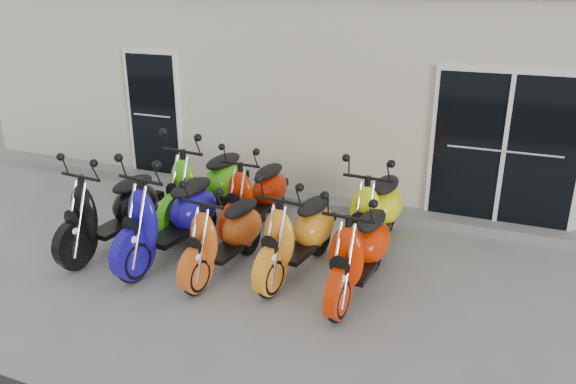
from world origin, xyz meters
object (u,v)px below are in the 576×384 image
scooter_back_green (206,175)px  scooter_back_red (256,184)px  scooter_back_yellow (377,200)px  scooter_front_blue (170,204)px  scooter_front_black (111,199)px  scooter_front_orange_a (224,224)px  scooter_front_orange_b (298,222)px  scooter_front_red (360,239)px

scooter_back_green → scooter_back_red: size_ratio=1.12×
scooter_back_yellow → scooter_front_blue: bearing=-150.1°
scooter_back_red → scooter_back_yellow: (1.77, -0.05, 0.04)m
scooter_front_blue → scooter_back_green: bearing=104.3°
scooter_front_blue → scooter_back_yellow: scooter_front_blue is taller
scooter_back_red → scooter_back_green: bearing=-168.5°
scooter_front_black → scooter_front_orange_a: size_ratio=1.11×
scooter_front_orange_b → scooter_front_orange_a: bearing=-152.5°
scooter_front_red → scooter_back_yellow: scooter_back_yellow is taller
scooter_back_red → scooter_back_yellow: size_ratio=0.95×
scooter_back_green → scooter_front_orange_a: bearing=-44.9°
scooter_back_green → scooter_front_red: bearing=-15.7°
scooter_front_orange_b → scooter_back_green: bearing=160.7°
scooter_front_black → scooter_front_orange_b: (2.52, 0.30, -0.03)m
scooter_front_red → scooter_back_red: scooter_back_red is taller
scooter_front_blue → scooter_back_yellow: size_ratio=1.04×
scooter_front_red → scooter_front_orange_b: bearing=172.2°
scooter_back_yellow → scooter_front_orange_a: bearing=-137.8°
scooter_front_blue → scooter_front_orange_b: 1.67m
scooter_front_black → scooter_front_orange_b: scooter_front_black is taller
scooter_back_green → scooter_back_red: 0.77m
scooter_back_green → scooter_back_red: bearing=15.0°
scooter_front_black → scooter_front_orange_a: bearing=4.9°
scooter_front_blue → scooter_front_orange_b: (1.65, 0.23, -0.07)m
scooter_back_red → scooter_front_orange_a: bearing=-77.8°
scooter_front_orange_b → scooter_back_green: 2.03m
scooter_front_orange_b → scooter_front_red: bearing=-3.4°
scooter_front_red → scooter_back_red: size_ratio=1.00×
scooter_front_blue → scooter_front_red: bearing=8.4°
scooter_back_yellow → scooter_front_red: bearing=-82.3°
scooter_front_orange_a → scooter_front_red: (1.65, 0.14, 0.04)m
scooter_front_red → scooter_front_black: bearing=-174.2°
scooter_front_orange_b → scooter_front_red: (0.81, -0.16, -0.00)m
scooter_front_black → scooter_front_blue: size_ratio=0.95×
scooter_front_orange_a → scooter_back_green: 1.56m
scooter_front_blue → scooter_front_black: bearing=-169.2°
scooter_front_blue → scooter_front_orange_a: size_ratio=1.17×
scooter_front_orange_a → scooter_front_orange_b: bearing=25.1°
scooter_front_orange_a → scooter_front_black: bearing=-174.8°
scooter_back_red → scooter_back_yellow: scooter_back_yellow is taller
scooter_back_red → scooter_back_yellow: bearing=1.5°
scooter_front_blue → scooter_back_green: 1.17m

